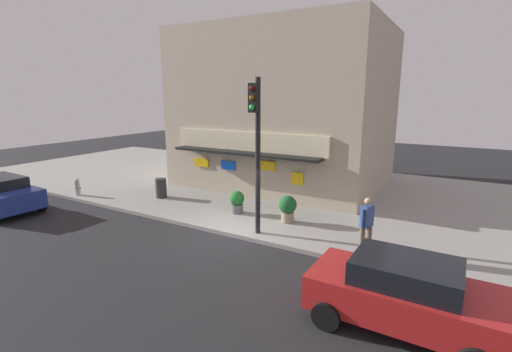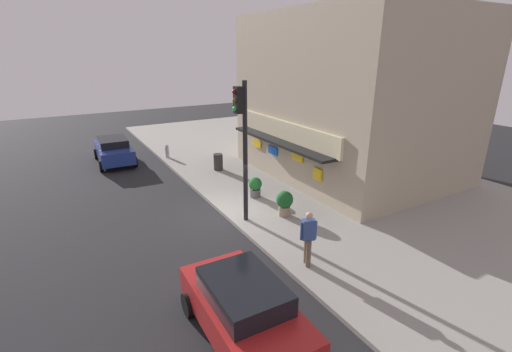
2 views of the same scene
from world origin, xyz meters
name	(u,v)px [view 2 (image 2 of 2)]	position (x,y,z in m)	size (l,w,h in m)	color
ground_plane	(224,217)	(0.00, 0.00, 0.00)	(60.81, 60.81, 0.00)	#232326
sidewalk	(345,186)	(0.00, 6.86, 0.08)	(40.54, 13.73, 0.15)	gray
corner_building	(351,97)	(-1.66, 8.37, 4.28)	(10.47, 9.10, 8.26)	tan
traffic_light	(243,135)	(0.98, 0.44, 3.63)	(0.32, 0.58, 5.46)	black
fire_hydrant	(167,151)	(-9.25, 0.44, 0.56)	(0.48, 0.24, 0.84)	#B2B2B7
trash_can	(218,162)	(-5.37, 2.21, 0.61)	(0.52, 0.52, 0.93)	#2D2D2D
pedestrian	(308,237)	(4.75, 0.70, 1.15)	(0.43, 0.53, 1.83)	brown
potted_plant_by_doorway	(285,202)	(1.43, 2.10, 0.75)	(0.70, 0.70, 1.06)	gray
potted_plant_by_window	(255,186)	(-0.89, 2.05, 0.66)	(0.62, 0.62, 0.95)	#59595B
parked_car_blue	(114,150)	(-10.27, -2.58, 0.82)	(4.28, 2.19, 1.55)	navy
parked_car_red	(244,309)	(6.31, -2.40, 0.83)	(4.05, 2.12, 1.61)	#AD1E1E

